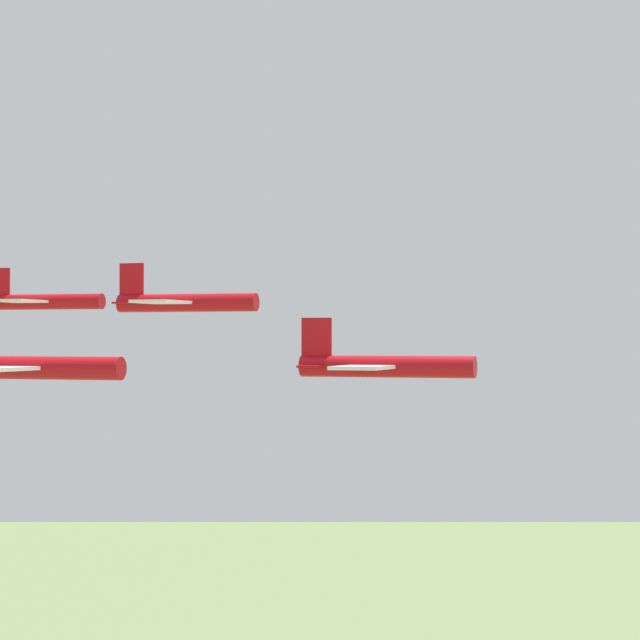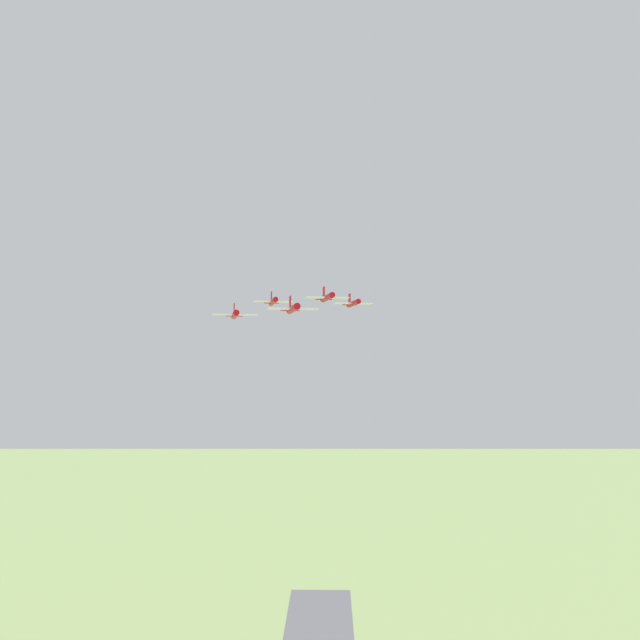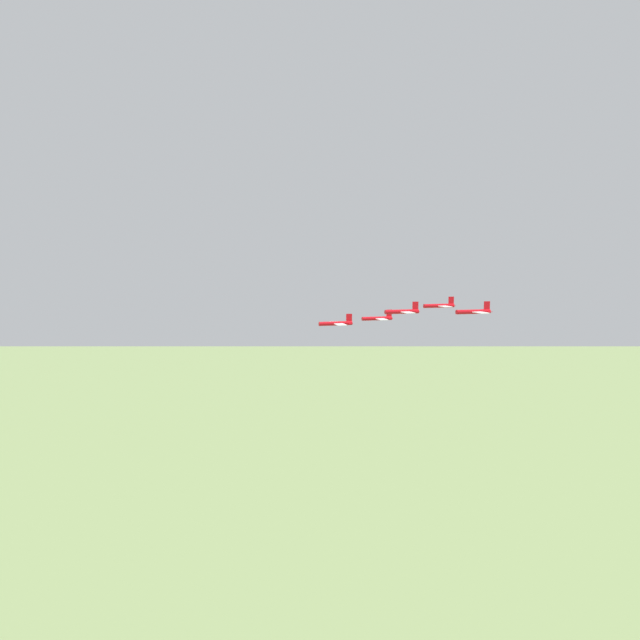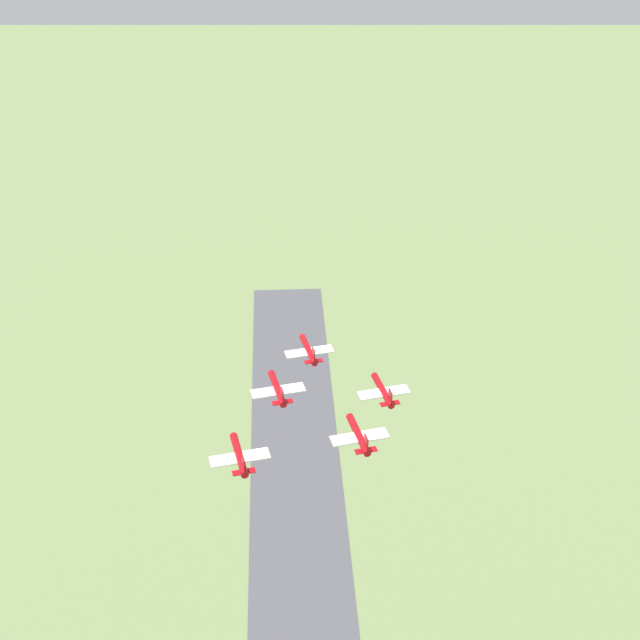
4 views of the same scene
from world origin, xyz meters
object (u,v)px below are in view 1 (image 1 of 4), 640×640
(jet_2, at_px, (29,367))
(jet_3, at_px, (41,301))
(jet_1, at_px, (181,302))
(jet_0, at_px, (380,366))

(jet_2, height_order, jet_3, jet_3)
(jet_1, height_order, jet_2, jet_1)
(jet_2, relative_size, jet_3, 1.00)
(jet_1, distance_m, jet_3, 17.43)
(jet_0, bearing_deg, jet_3, -120.47)
(jet_2, xyz_separation_m, jet_3, (-29.05, -9.15, 4.01))
(jet_1, bearing_deg, jet_0, 59.53)
(jet_1, relative_size, jet_2, 1.00)
(jet_0, bearing_deg, jet_1, -120.47)
(jet_3, bearing_deg, jet_0, 59.53)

